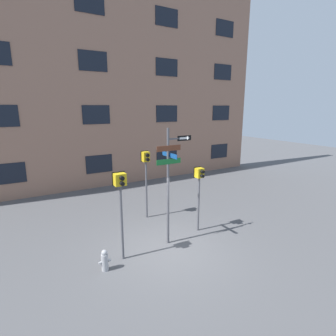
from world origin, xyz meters
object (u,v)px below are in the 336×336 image
at_px(street_sign_pole, 170,176).
at_px(fire_hydrant, 105,260).
at_px(pedestrian_signal_left, 121,192).
at_px(pedestrian_signal_across, 146,167).
at_px(pedestrian_signal_right, 199,182).

bearing_deg(street_sign_pole, fire_hydrant, -169.74).
xyz_separation_m(street_sign_pole, pedestrian_signal_left, (-1.88, -0.15, -0.22)).
xyz_separation_m(pedestrian_signal_across, fire_hydrant, (-2.83, -2.94, -2.04)).
distance_m(pedestrian_signal_left, fire_hydrant, 2.14).
distance_m(pedestrian_signal_right, pedestrian_signal_across, 2.55).
bearing_deg(fire_hydrant, pedestrian_signal_across, 46.11).
relative_size(pedestrian_signal_left, fire_hydrant, 4.31).
distance_m(street_sign_pole, pedestrian_signal_left, 1.90).
bearing_deg(pedestrian_signal_left, street_sign_pole, 4.70).
bearing_deg(pedestrian_signal_right, street_sign_pole, -169.72).
height_order(pedestrian_signal_across, fire_hydrant, pedestrian_signal_across).
bearing_deg(pedestrian_signal_left, pedestrian_signal_across, 51.05).
distance_m(street_sign_pole, pedestrian_signal_right, 1.59).
height_order(street_sign_pole, fire_hydrant, street_sign_pole).
bearing_deg(fire_hydrant, pedestrian_signal_left, 23.95).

